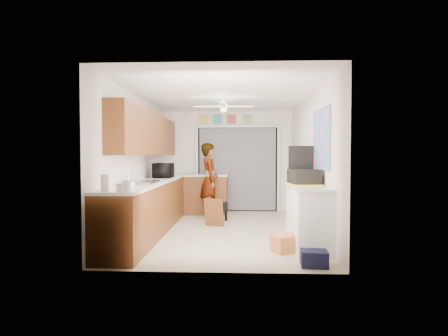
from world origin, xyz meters
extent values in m
plane|color=#B9B095|center=(0.00, 0.00, 0.00)|extent=(5.00, 5.00, 0.00)
plane|color=white|center=(0.00, 0.00, 2.50)|extent=(5.00, 5.00, 0.00)
plane|color=white|center=(0.00, 2.50, 1.25)|extent=(3.20, 0.00, 3.20)
plane|color=white|center=(0.00, -2.50, 1.25)|extent=(3.20, 0.00, 3.20)
plane|color=white|center=(-1.60, 0.00, 1.25)|extent=(0.00, 5.00, 5.00)
plane|color=white|center=(1.60, 0.00, 1.25)|extent=(0.00, 5.00, 5.00)
cube|color=brown|center=(-1.30, 0.00, 0.45)|extent=(0.60, 4.80, 0.90)
cube|color=white|center=(-1.29, 0.00, 0.92)|extent=(0.62, 4.80, 0.04)
cube|color=brown|center=(-1.44, 0.20, 1.80)|extent=(0.32, 4.00, 0.80)
cube|color=silver|center=(-1.29, -1.00, 0.95)|extent=(0.50, 0.76, 0.06)
cylinder|color=silver|center=(-1.48, -1.00, 1.05)|extent=(0.03, 0.03, 0.22)
cube|color=brown|center=(-0.50, 2.00, 0.45)|extent=(1.00, 0.60, 0.90)
cube|color=white|center=(-0.50, 2.00, 0.92)|extent=(1.04, 0.64, 0.04)
cube|color=black|center=(0.25, 2.47, 1.05)|extent=(2.00, 0.06, 2.10)
cube|color=gray|center=(0.25, 2.43, 1.05)|extent=(1.90, 0.03, 2.05)
cube|color=white|center=(-0.77, 2.44, 1.05)|extent=(0.06, 0.04, 2.10)
cube|color=white|center=(1.27, 2.44, 1.05)|extent=(0.06, 0.04, 2.10)
cube|color=white|center=(0.25, 2.44, 2.12)|extent=(2.10, 0.04, 0.06)
cube|color=#E4B84C|center=(-0.60, 2.47, 2.30)|extent=(0.22, 0.02, 0.22)
cube|color=#4497B7|center=(-0.25, 2.47, 2.30)|extent=(0.22, 0.02, 0.22)
cube|color=#B84549|center=(0.10, 2.47, 2.30)|extent=(0.22, 0.02, 0.22)
cube|color=#80B768|center=(0.50, 2.47, 2.30)|extent=(0.22, 0.02, 0.22)
cube|color=silver|center=(0.90, 2.47, 2.30)|extent=(0.22, 0.02, 0.22)
cube|color=silver|center=(-0.95, 2.47, 2.30)|extent=(0.22, 0.02, 0.26)
cube|color=white|center=(1.35, -1.20, 0.45)|extent=(0.50, 1.40, 0.90)
cube|color=white|center=(1.34, -1.20, 0.92)|extent=(0.54, 1.44, 0.04)
cube|color=#E052AB|center=(1.58, -1.00, 1.65)|extent=(0.03, 1.15, 0.95)
cube|color=white|center=(0.00, 0.20, 2.32)|extent=(1.14, 1.14, 0.24)
imported|color=black|center=(-1.25, 0.64, 1.09)|extent=(0.38, 0.55, 0.30)
imported|color=white|center=(-1.19, -1.87, 0.99)|extent=(0.15, 0.15, 0.10)
cylinder|color=silver|center=(-1.12, -2.25, 1.01)|extent=(0.13, 0.13, 0.15)
cylinder|color=silver|center=(-1.22, -2.25, 0.99)|extent=(0.09, 0.09, 0.10)
cylinder|color=white|center=(-1.40, -2.25, 1.05)|extent=(0.12, 0.12, 0.22)
cube|color=black|center=(1.32, -0.99, 1.06)|extent=(0.47, 0.59, 0.24)
cube|color=yellow|center=(1.32, -0.99, 0.95)|extent=(0.50, 0.63, 0.02)
cube|color=black|center=(1.32, -0.70, 1.31)|extent=(0.42, 0.08, 0.50)
cube|color=#C9783F|center=(1.00, -1.51, 0.13)|extent=(0.49, 0.44, 0.25)
cube|color=black|center=(1.25, -2.20, 0.10)|extent=(0.35, 0.30, 0.20)
cube|color=brown|center=(-0.20, 0.37, 0.28)|extent=(0.39, 0.22, 0.55)
imported|color=white|center=(-0.37, 1.47, 0.84)|extent=(0.51, 0.67, 1.67)
cube|color=black|center=(-0.10, 0.92, 0.22)|extent=(0.45, 0.61, 0.44)
camera|label=1|loc=(0.31, -6.91, 1.41)|focal=30.00mm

